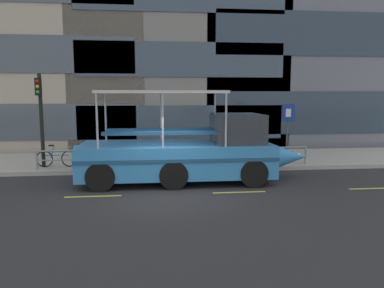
# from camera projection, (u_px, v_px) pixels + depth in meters

# --- Properties ---
(ground_plane) EXTENTS (120.00, 120.00, 0.00)m
(ground_plane) POSITION_uv_depth(u_px,v_px,m) (167.00, 192.00, 12.46)
(ground_plane) COLOR #2B2B2D
(sidewalk) EXTENTS (32.00, 4.80, 0.18)m
(sidewalk) POSITION_uv_depth(u_px,v_px,m) (163.00, 160.00, 17.97)
(sidewalk) COLOR #A8A59E
(sidewalk) RESTS_ON ground_plane
(curb_edge) EXTENTS (32.00, 0.18, 0.18)m
(curb_edge) POSITION_uv_depth(u_px,v_px,m) (164.00, 171.00, 15.51)
(curb_edge) COLOR #B2ADA3
(curb_edge) RESTS_ON ground_plane
(lane_centreline) EXTENTS (25.80, 0.12, 0.01)m
(lane_centreline) POSITION_uv_depth(u_px,v_px,m) (168.00, 194.00, 12.14)
(lane_centreline) COLOR #DBD64C
(lane_centreline) RESTS_ON ground_plane
(curb_guardrail) EXTENTS (11.63, 0.09, 0.80)m
(curb_guardrail) POSITION_uv_depth(u_px,v_px,m) (176.00, 154.00, 15.82)
(curb_guardrail) COLOR gray
(curb_guardrail) RESTS_ON sidewalk
(traffic_light_pole) EXTENTS (0.24, 0.46, 3.95)m
(traffic_light_pole) POSITION_uv_depth(u_px,v_px,m) (40.00, 111.00, 15.55)
(traffic_light_pole) COLOR black
(traffic_light_pole) RESTS_ON sidewalk
(parking_sign) EXTENTS (0.60, 0.12, 2.65)m
(parking_sign) POSITION_uv_depth(u_px,v_px,m) (288.00, 123.00, 16.54)
(parking_sign) COLOR #4C4F54
(parking_sign) RESTS_ON sidewalk
(leaned_bicycle) EXTENTS (1.74, 0.46, 0.96)m
(leaned_bicycle) POSITION_uv_depth(u_px,v_px,m) (57.00, 158.00, 15.78)
(leaned_bicycle) COLOR black
(leaned_bicycle) RESTS_ON sidewalk
(duck_tour_boat) EXTENTS (8.83, 2.70, 3.40)m
(duck_tour_boat) POSITION_uv_depth(u_px,v_px,m) (190.00, 152.00, 13.89)
(duck_tour_boat) COLOR #388CD1
(duck_tour_boat) RESTS_ON ground_plane
(pedestrian_near_bow) EXTENTS (0.45, 0.31, 1.71)m
(pedestrian_near_bow) POSITION_uv_depth(u_px,v_px,m) (243.00, 139.00, 17.20)
(pedestrian_near_bow) COLOR #47423D
(pedestrian_near_bow) RESTS_ON sidewalk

